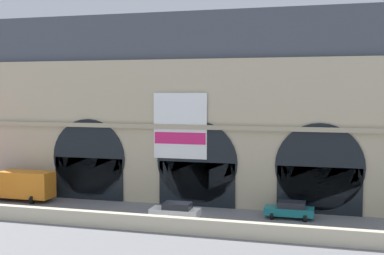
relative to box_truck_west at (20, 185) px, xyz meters
name	(u,v)px	position (x,y,z in m)	size (l,w,h in m)	color
ground_plane	(183,219)	(18.58, -2.51, -1.70)	(200.00, 200.00, 0.00)	slate
quay_parapet_wall	(168,224)	(18.58, -6.96, -1.05)	(90.00, 0.70, 1.30)	beige
station_building	(205,110)	(18.61, 5.50, 7.76)	(49.61, 6.40, 19.42)	#BCAD8C
box_truck_west	(20,185)	(0.00, 0.00, 0.00)	(7.50, 2.91, 3.12)	#28479E
car_center	(176,211)	(18.07, -3.06, -0.90)	(4.40, 2.22, 1.55)	white
car_mideast	(290,210)	(27.89, 0.12, -0.90)	(4.40, 2.22, 1.55)	#19727A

